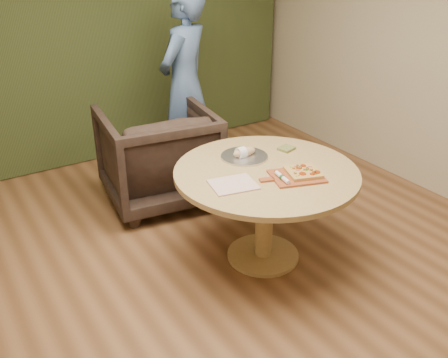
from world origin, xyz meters
name	(u,v)px	position (x,y,z in m)	size (l,w,h in m)	color
room_shell	(243,106)	(0.00, 0.00, 1.40)	(5.04, 6.04, 2.84)	brown
curtain	(79,30)	(0.00, 2.90, 1.40)	(4.80, 0.14, 2.78)	#283317
pedestal_table	(266,187)	(0.45, 0.34, 0.61)	(1.33, 1.33, 0.75)	tan
pizza_paddle	(295,177)	(0.55, 0.13, 0.76)	(0.47, 0.38, 0.01)	#9B4827
flatbread_pizza	(303,172)	(0.61, 0.13, 0.78)	(0.28, 0.28, 0.04)	tan
cutlery_roll	(282,177)	(0.43, 0.14, 0.78)	(0.06, 0.20, 0.03)	silver
newspaper	(233,185)	(0.12, 0.27, 0.76)	(0.30, 0.25, 0.01)	white
serving_tray	(244,156)	(0.44, 0.61, 0.76)	(0.36, 0.36, 0.02)	silver
bread_roll	(243,152)	(0.43, 0.61, 0.79)	(0.19, 0.09, 0.09)	tan
green_packet	(286,149)	(0.81, 0.55, 0.76)	(0.12, 0.10, 0.02)	#4F5928
armchair	(158,151)	(0.19, 1.62, 0.49)	(0.95, 0.89, 0.98)	black
person_standing	(185,84)	(0.71, 2.03, 0.94)	(0.68, 0.45, 1.87)	#425D8A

